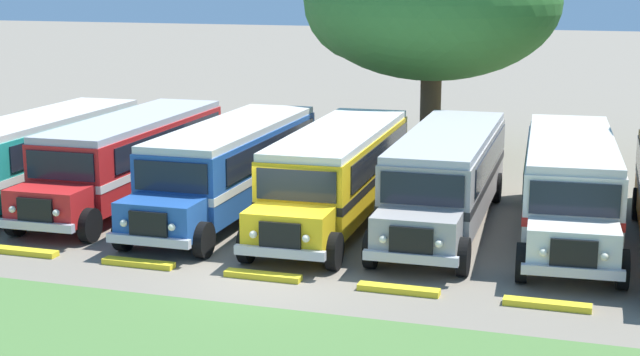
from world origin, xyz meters
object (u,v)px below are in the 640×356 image
(parked_bus_slot_0, at_px, (39,153))
(parked_bus_slot_4, at_px, (447,174))
(parked_bus_slot_1, at_px, (131,155))
(parked_bus_slot_3, at_px, (338,170))
(parked_bus_slot_5, at_px, (570,181))
(parked_bus_slot_2, at_px, (231,164))

(parked_bus_slot_0, distance_m, parked_bus_slot_4, 13.79)
(parked_bus_slot_1, bearing_deg, parked_bus_slot_4, 89.76)
(parked_bus_slot_3, distance_m, parked_bus_slot_5, 6.95)
(parked_bus_slot_4, relative_size, parked_bus_slot_5, 0.99)
(parked_bus_slot_4, bearing_deg, parked_bus_slot_0, -88.00)
(parked_bus_slot_0, height_order, parked_bus_slot_2, same)
(parked_bus_slot_1, distance_m, parked_bus_slot_4, 10.64)
(parked_bus_slot_2, height_order, parked_bus_slot_3, same)
(parked_bus_slot_3, bearing_deg, parked_bus_slot_2, -91.39)
(parked_bus_slot_3, xyz_separation_m, parked_bus_slot_5, (6.92, 0.59, 0.00))
(parked_bus_slot_4, bearing_deg, parked_bus_slot_1, -90.47)
(parked_bus_slot_3, relative_size, parked_bus_slot_5, 0.99)
(parked_bus_slot_1, distance_m, parked_bus_slot_5, 14.26)
(parked_bus_slot_1, relative_size, parked_bus_slot_2, 1.00)
(parked_bus_slot_5, bearing_deg, parked_bus_slot_1, -93.21)
(parked_bus_slot_2, bearing_deg, parked_bus_slot_4, 94.33)
(parked_bus_slot_0, relative_size, parked_bus_slot_3, 1.00)
(parked_bus_slot_3, relative_size, parked_bus_slot_4, 1.00)
(parked_bus_slot_0, relative_size, parked_bus_slot_5, 0.99)
(parked_bus_slot_1, height_order, parked_bus_slot_5, same)
(parked_bus_slot_4, bearing_deg, parked_bus_slot_3, -82.09)
(parked_bus_slot_0, height_order, parked_bus_slot_1, same)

